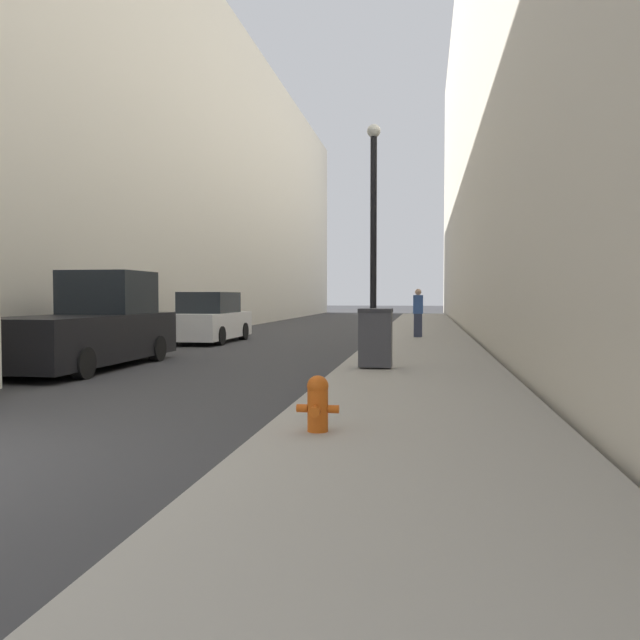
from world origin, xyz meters
The scene contains 9 objects.
sidewalk_right centered at (5.12, 18.00, 0.08)m, with size 3.44×60.00×0.16m.
building_left_glass centered at (-10.33, 26.00, 7.92)m, with size 12.00×60.00×15.83m.
building_right_stone centered at (12.94, 26.00, 10.36)m, with size 12.00×60.00×20.73m.
fire_hydrant centered at (4.04, 2.01, 0.48)m, with size 0.47×0.35×0.62m.
trash_bin centered at (4.19, 8.17, 0.79)m, with size 0.69×0.60×1.23m.
lamppost centered at (3.80, 12.34, 3.32)m, with size 0.36×0.36×6.13m.
pickup_truck centered at (-2.35, 8.55, 0.91)m, with size 2.02×5.57×2.24m.
parked_sedan_near centered at (-2.36, 16.49, 0.81)m, with size 1.90×4.54×1.78m.
pedestrian_on_sidewalk centered at (4.95, 18.04, 1.03)m, with size 0.35×0.23×1.74m.
Camera 1 is at (5.19, -4.67, 1.65)m, focal length 35.00 mm.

